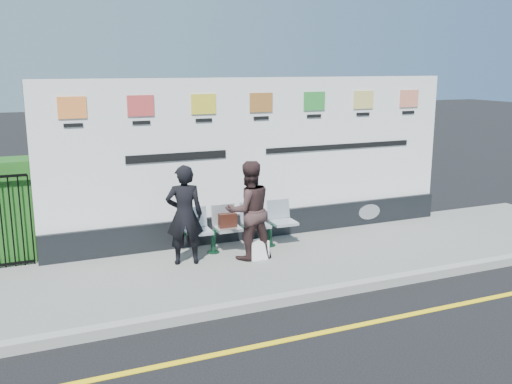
# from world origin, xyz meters

# --- Properties ---
(ground) EXTENTS (80.00, 80.00, 0.00)m
(ground) POSITION_xyz_m (0.00, 0.00, 0.00)
(ground) COLOR black
(pavement) EXTENTS (14.00, 3.00, 0.12)m
(pavement) POSITION_xyz_m (0.00, 2.50, 0.06)
(pavement) COLOR slate
(pavement) RESTS_ON ground
(kerb) EXTENTS (14.00, 0.18, 0.14)m
(kerb) POSITION_xyz_m (0.00, 1.00, 0.07)
(kerb) COLOR gray
(kerb) RESTS_ON ground
(yellow_line) EXTENTS (14.00, 0.10, 0.01)m
(yellow_line) POSITION_xyz_m (0.00, 0.00, 0.00)
(yellow_line) COLOR yellow
(yellow_line) RESTS_ON ground
(billboard) EXTENTS (8.00, 0.30, 3.00)m
(billboard) POSITION_xyz_m (0.50, 3.85, 1.42)
(billboard) COLOR black
(billboard) RESTS_ON pavement
(bench) EXTENTS (2.06, 0.60, 0.44)m
(bench) POSITION_xyz_m (-0.11, 3.22, 0.34)
(bench) COLOR silver
(bench) RESTS_ON pavement
(woman_left) EXTENTS (0.68, 0.52, 1.66)m
(woman_left) POSITION_xyz_m (-1.24, 2.91, 0.95)
(woman_left) COLOR black
(woman_left) RESTS_ON pavement
(woman_right) EXTENTS (0.83, 0.65, 1.68)m
(woman_right) POSITION_xyz_m (-0.18, 2.73, 0.96)
(woman_right) COLOR #342221
(woman_right) RESTS_ON pavement
(handbag_brown) EXTENTS (0.31, 0.14, 0.25)m
(handbag_brown) POSITION_xyz_m (-0.38, 3.23, 0.68)
(handbag_brown) COLOR black
(handbag_brown) RESTS_ON bench
(carrier_bag_white) EXTENTS (0.32, 0.19, 0.32)m
(carrier_bag_white) POSITION_xyz_m (-0.05, 2.63, 0.28)
(carrier_bag_white) COLOR white
(carrier_bag_white) RESTS_ON pavement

